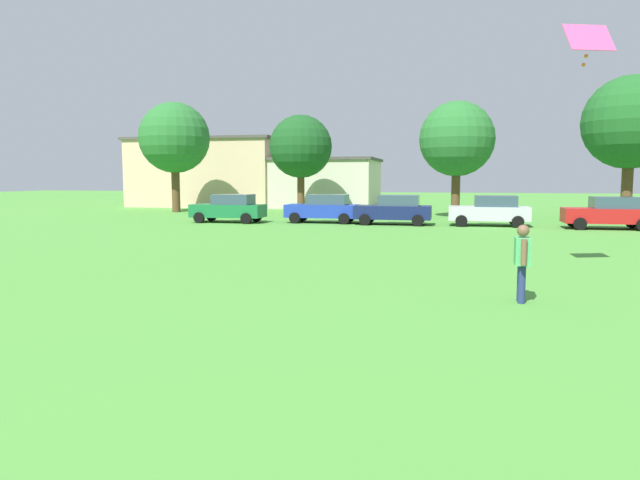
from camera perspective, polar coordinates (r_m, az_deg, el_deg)
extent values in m
plane|color=#4C9338|center=(27.80, 3.33, 0.66)|extent=(160.00, 160.00, 0.00)
cylinder|color=navy|center=(13.22, 19.16, -3.97)|extent=(0.15, 0.15, 0.82)
cylinder|color=navy|center=(12.98, 19.26, -4.16)|extent=(0.15, 0.15, 0.82)
cube|color=#4CB266|center=(13.00, 19.32, -1.04)|extent=(0.32, 0.55, 0.58)
cylinder|color=brown|center=(13.33, 19.19, -0.79)|extent=(0.12, 0.12, 0.54)
cylinder|color=brown|center=(12.66, 19.46, -1.15)|extent=(0.12, 0.12, 0.54)
sphere|color=brown|center=(12.95, 19.39, 0.87)|extent=(0.25, 0.25, 0.25)
cube|color=#F24C8C|center=(17.32, 24.98, 17.65)|extent=(1.34, 0.94, 0.77)
sphere|color=orange|center=(17.27, 24.94, 16.84)|extent=(0.10, 0.10, 0.10)
sphere|color=orange|center=(17.22, 24.73, 16.13)|extent=(0.10, 0.10, 0.10)
sphere|color=orange|center=(17.17, 24.53, 15.43)|extent=(0.10, 0.10, 0.10)
cube|color=#196B38|center=(34.97, -9.04, 2.87)|extent=(4.30, 1.80, 0.76)
cube|color=#334756|center=(34.81, -8.53, 3.98)|extent=(2.24, 1.58, 0.60)
cylinder|color=black|center=(34.74, -11.82, 2.17)|extent=(0.64, 0.22, 0.64)
cylinder|color=black|center=(36.38, -10.64, 2.36)|extent=(0.64, 0.22, 0.64)
cylinder|color=black|center=(33.63, -7.29, 2.12)|extent=(0.64, 0.22, 0.64)
cylinder|color=black|center=(35.32, -6.28, 2.32)|extent=(0.64, 0.22, 0.64)
cube|color=#1E38AD|center=(34.29, 0.25, 2.88)|extent=(4.30, 1.80, 0.76)
cube|color=#334756|center=(34.19, 0.81, 4.01)|extent=(2.24, 1.58, 0.60)
cylinder|color=black|center=(33.80, -2.51, 2.18)|extent=(0.64, 0.22, 0.64)
cylinder|color=black|center=(35.53, -1.73, 2.38)|extent=(0.64, 0.22, 0.64)
cylinder|color=black|center=(33.14, 2.38, 2.11)|extent=(0.64, 0.22, 0.64)
cylinder|color=black|center=(34.91, 2.92, 2.31)|extent=(0.64, 0.22, 0.64)
cube|color=#141E4C|center=(33.16, 7.17, 2.72)|extent=(4.30, 1.80, 0.76)
cube|color=#334756|center=(33.10, 7.78, 3.89)|extent=(2.24, 1.58, 0.60)
cylinder|color=black|center=(32.48, 4.44, 2.01)|extent=(0.64, 0.22, 0.64)
cylinder|color=black|center=(34.25, 4.88, 2.22)|extent=(0.64, 0.22, 0.64)
cylinder|color=black|center=(32.18, 9.59, 1.90)|extent=(0.64, 0.22, 0.64)
cylinder|color=black|center=(33.97, 9.77, 2.12)|extent=(0.64, 0.22, 0.64)
cube|color=silver|center=(33.28, 16.27, 2.54)|extent=(4.30, 1.80, 0.76)
cube|color=#334756|center=(33.27, 16.90, 3.69)|extent=(2.24, 1.58, 0.60)
cylinder|color=black|center=(32.35, 13.76, 1.84)|extent=(0.64, 0.22, 0.64)
cylinder|color=black|center=(34.15, 13.72, 2.05)|extent=(0.64, 0.22, 0.64)
cylinder|color=black|center=(32.53, 18.91, 1.70)|extent=(0.64, 0.22, 0.64)
cylinder|color=black|center=(34.32, 18.60, 1.93)|extent=(0.64, 0.22, 0.64)
cube|color=red|center=(33.49, 26.42, 2.16)|extent=(4.30, 1.80, 0.76)
cube|color=#334756|center=(33.54, 27.05, 3.30)|extent=(2.24, 1.58, 0.60)
cylinder|color=black|center=(32.32, 24.24, 1.47)|extent=(0.64, 0.22, 0.64)
cylinder|color=black|center=(34.09, 23.65, 1.71)|extent=(0.64, 0.22, 0.64)
cylinder|color=black|center=(34.75, 28.39, 1.56)|extent=(0.64, 0.22, 0.64)
cylinder|color=brown|center=(46.37, -14.02, 4.80)|extent=(0.63, 0.63, 3.42)
sphere|color=#286B2D|center=(46.47, -14.15, 9.75)|extent=(5.41, 5.41, 5.41)
cylinder|color=brown|center=(44.17, -1.89, 4.65)|extent=(0.55, 0.55, 3.00)
sphere|color=#194C1E|center=(44.21, -1.91, 9.20)|extent=(4.73, 4.73, 4.73)
cylinder|color=brown|center=(39.52, 13.21, 4.40)|extent=(0.57, 0.57, 3.11)
sphere|color=#286B2D|center=(39.59, 13.34, 9.68)|extent=(4.92, 4.92, 4.92)
cylinder|color=brown|center=(40.87, 27.97, 4.25)|extent=(0.67, 0.67, 3.63)
sphere|color=#1E5B23|center=(41.00, 28.27, 10.19)|extent=(5.72, 5.72, 5.72)
cube|color=beige|center=(52.85, 0.19, 5.52)|extent=(9.74, 8.24, 4.16)
cube|color=#4C4742|center=(52.87, 0.19, 7.91)|extent=(10.13, 8.57, 0.24)
cube|color=beige|center=(56.17, -10.56, 6.41)|extent=(13.45, 8.90, 6.03)
cube|color=#4C4742|center=(56.28, -10.62, 9.60)|extent=(13.99, 9.25, 0.24)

